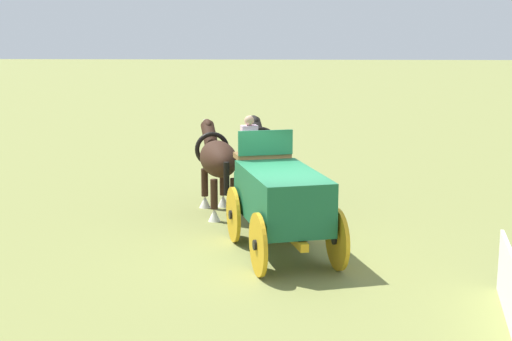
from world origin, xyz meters
TOP-DOWN VIEW (x-y plane):
  - ground_plane at (0.00, 0.00)m, footprint 220.00×220.00m
  - show_wagon at (0.14, 0.04)m, footprint 5.83×2.57m
  - draft_horse_near at (3.46, 1.69)m, footprint 2.99×1.42m
  - draft_horse_off at (3.81, 0.43)m, footprint 3.02×1.50m
  - sponsor_banner at (-3.40, -3.64)m, footprint 3.16×0.62m

SIDE VIEW (x-z plane):
  - ground_plane at x=0.00m, z-range 0.00..0.00m
  - sponsor_banner at x=-3.40m, z-range 0.00..1.10m
  - show_wagon at x=0.14m, z-range -0.17..2.54m
  - draft_horse_near at x=3.46m, z-range 0.24..2.47m
  - draft_horse_off at x=3.81m, z-range 0.27..2.56m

